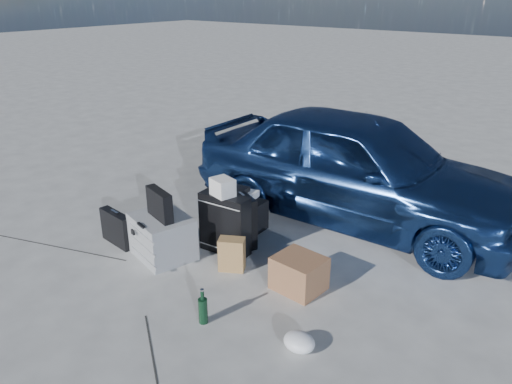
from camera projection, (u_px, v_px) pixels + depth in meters
ground at (186, 272)px, 5.06m from camera, size 60.00×60.00×0.00m
car at (357, 167)px, 5.97m from camera, size 4.05×1.72×1.37m
pelican_case at (163, 236)px, 5.28m from camera, size 0.74×0.66×0.46m
laptop_bag at (160, 204)px, 5.12m from camera, size 0.43×0.22×0.31m
briefcase at (116, 228)px, 5.55m from camera, size 0.50×0.17×0.38m
suitcase_left at (242, 219)px, 5.53m from camera, size 0.47×0.33×0.58m
suitcase_right at (225, 224)px, 5.33m from camera, size 0.57×0.25×0.66m
white_carton at (223, 187)px, 5.17m from camera, size 0.27×0.24×0.19m
duffel_bag at (237, 211)px, 5.99m from camera, size 0.73×0.34×0.36m
flat_box_white at (237, 195)px, 5.90m from camera, size 0.50×0.41×0.08m
flat_box_black at (237, 189)px, 5.88m from camera, size 0.29×0.23×0.06m
kraft_bag at (232, 254)px, 5.04m from camera, size 0.30×0.26×0.35m
cardboard_box at (299, 273)px, 4.72m from camera, size 0.47×0.42×0.33m
plastic_bag at (299, 342)px, 3.95m from camera, size 0.28×0.25×0.15m
green_bottle at (203, 307)px, 4.24m from camera, size 0.09×0.09×0.32m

